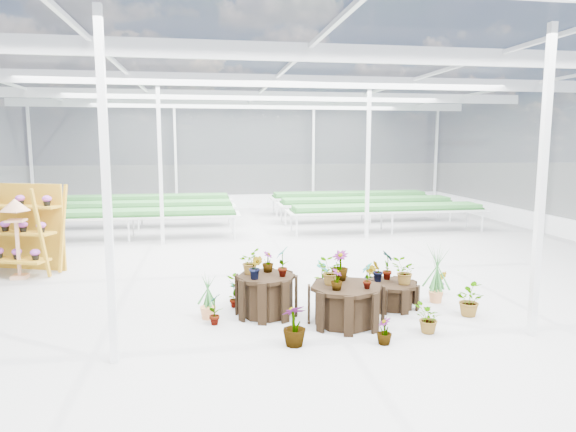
{
  "coord_description": "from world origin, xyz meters",
  "views": [
    {
      "loc": [
        -1.78,
        -10.68,
        2.85
      ],
      "look_at": [
        -0.04,
        0.07,
        1.3
      ],
      "focal_mm": 32.0,
      "sensor_mm": 36.0,
      "label": 1
    }
  ],
  "objects": [
    {
      "name": "ground_plane",
      "position": [
        0.0,
        0.0,
        0.0
      ],
      "size": [
        24.0,
        24.0,
        0.0
      ],
      "primitive_type": "plane",
      "color": "gray",
      "rests_on": "ground"
    },
    {
      "name": "greenhouse_shell",
      "position": [
        0.0,
        0.0,
        2.25
      ],
      "size": [
        18.0,
        24.0,
        4.5
      ],
      "primitive_type": null,
      "color": "white",
      "rests_on": "ground"
    },
    {
      "name": "steel_frame",
      "position": [
        0.0,
        0.0,
        2.25
      ],
      "size": [
        18.0,
        24.0,
        4.5
      ],
      "primitive_type": null,
      "color": "silver",
      "rests_on": "ground"
    },
    {
      "name": "nursery_benches",
      "position": [
        0.0,
        7.2,
        0.42
      ],
      "size": [
        16.0,
        7.0,
        0.84
      ],
      "primitive_type": null,
      "color": "silver",
      "rests_on": "ground"
    },
    {
      "name": "plinth_tall",
      "position": [
        -0.81,
        -2.47,
        0.34
      ],
      "size": [
        1.22,
        1.22,
        0.68
      ],
      "primitive_type": "cylinder",
      "rotation": [
        0.0,
        0.0,
        -0.25
      ],
      "color": "black",
      "rests_on": "ground"
    },
    {
      "name": "plinth_mid",
      "position": [
        0.39,
        -3.07,
        0.31
      ],
      "size": [
        1.38,
        1.38,
        0.62
      ],
      "primitive_type": "cylinder",
      "rotation": [
        0.0,
        0.0,
        -0.2
      ],
      "color": "black",
      "rests_on": "ground"
    },
    {
      "name": "plinth_low",
      "position": [
        1.39,
        -2.37,
        0.22
      ],
      "size": [
        1.11,
        1.11,
        0.43
      ],
      "primitive_type": "cylinder",
      "rotation": [
        0.0,
        0.0,
        0.18
      ],
      "color": "black",
      "rests_on": "ground"
    },
    {
      "name": "shelf_rack",
      "position": [
        -5.87,
        1.13,
        0.98
      ],
      "size": [
        2.07,
        1.54,
        1.96
      ],
      "primitive_type": null,
      "rotation": [
        0.0,
        0.0,
        -0.34
      ],
      "color": "#B07E19",
      "rests_on": "ground"
    },
    {
      "name": "bird_table",
      "position": [
        -5.71,
        0.69,
        0.86
      ],
      "size": [
        0.53,
        0.53,
        1.71
      ],
      "primitive_type": null,
      "rotation": [
        0.0,
        0.0,
        0.37
      ],
      "color": "tan",
      "rests_on": "ground"
    },
    {
      "name": "nursery_plants",
      "position": [
        0.47,
        -2.55,
        0.49
      ],
      "size": [
        4.74,
        3.1,
        1.21
      ],
      "color": "#327235",
      "rests_on": "ground"
    }
  ]
}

